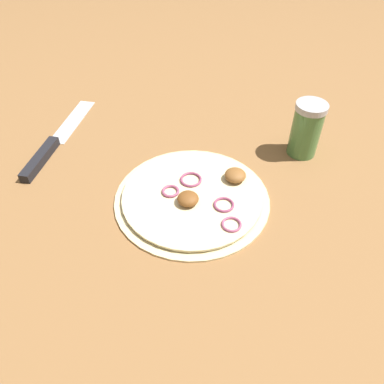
% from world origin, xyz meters
% --- Properties ---
extents(ground_plane, '(3.00, 3.00, 0.00)m').
position_xyz_m(ground_plane, '(0.00, 0.00, 0.00)').
color(ground_plane, olive).
extents(pizza, '(0.27, 0.27, 0.03)m').
position_xyz_m(pizza, '(0.00, -0.00, 0.01)').
color(pizza, beige).
rests_on(pizza, ground_plane).
extents(knife, '(0.22, 0.24, 0.02)m').
position_xyz_m(knife, '(-0.17, 0.27, 0.01)').
color(knife, silver).
rests_on(knife, ground_plane).
extents(spice_jar, '(0.06, 0.06, 0.11)m').
position_xyz_m(spice_jar, '(0.26, -0.00, 0.06)').
color(spice_jar, '#4C7F42').
rests_on(spice_jar, ground_plane).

